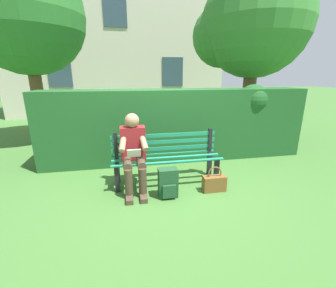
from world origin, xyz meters
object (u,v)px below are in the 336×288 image
(park_bench, at_px, (166,156))
(person_seated, at_px, (134,151))
(handbag, at_px, (214,183))
(tree, at_px, (21,18))
(tree_far, at_px, (250,26))
(backpack, at_px, (168,183))

(park_bench, bearing_deg, person_seated, 18.58)
(handbag, bearing_deg, person_seated, -14.86)
(tree, distance_m, tree_far, 5.75)
(tree, distance_m, handbag, 5.89)
(person_seated, relative_size, backpack, 2.68)
(park_bench, xyz_separation_m, handbag, (-0.67, 0.50, -0.31))
(person_seated, height_order, backpack, person_seated)
(backpack, relative_size, handbag, 1.09)
(park_bench, distance_m, handbag, 0.89)
(tree, bearing_deg, person_seated, 126.09)
(tree, height_order, backpack, tree)
(handbag, bearing_deg, tree_far, -123.41)
(park_bench, xyz_separation_m, backpack, (0.07, 0.54, -0.23))
(park_bench, relative_size, tree_far, 0.39)
(backpack, bearing_deg, person_seated, -37.52)
(handbag, relative_size, tree_far, 0.09)
(park_bench, height_order, tree_far, tree_far)
(tree_far, bearing_deg, backpack, 48.75)
(tree, distance_m, backpack, 5.45)
(park_bench, bearing_deg, handbag, 143.24)
(backpack, height_order, handbag, backpack)
(park_bench, bearing_deg, backpack, 82.67)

